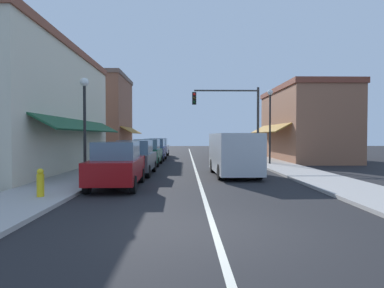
{
  "coord_description": "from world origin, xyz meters",
  "views": [
    {
      "loc": [
        -0.62,
        -6.89,
        2.0
      ],
      "look_at": [
        -0.15,
        15.29,
        1.45
      ],
      "focal_mm": 30.91,
      "sensor_mm": 36.0,
      "label": 1
    }
  ],
  "objects_px": {
    "fire_hydrant": "(40,183)",
    "street_lamp_left_near": "(85,112)",
    "parked_car_far_left": "(155,150)",
    "parked_car_nearest_left": "(117,165)",
    "van_in_lane": "(234,153)",
    "parked_car_third_left": "(147,152)",
    "street_lamp_right_mid": "(270,115)",
    "parked_car_distant_left": "(159,147)",
    "traffic_signal_mast_arm": "(235,111)",
    "parked_car_second_left": "(136,158)"
  },
  "relations": [
    {
      "from": "parked_car_third_left",
      "to": "van_in_lane",
      "type": "height_order",
      "value": "van_in_lane"
    },
    {
      "from": "street_lamp_left_near",
      "to": "street_lamp_right_mid",
      "type": "xyz_separation_m",
      "value": [
        9.99,
        8.24,
        0.39
      ]
    },
    {
      "from": "fire_hydrant",
      "to": "parked_car_second_left",
      "type": "bearing_deg",
      "value": 73.66
    },
    {
      "from": "parked_car_third_left",
      "to": "parked_car_far_left",
      "type": "distance_m",
      "value": 4.6
    },
    {
      "from": "street_lamp_left_near",
      "to": "parked_car_far_left",
      "type": "bearing_deg",
      "value": 82.26
    },
    {
      "from": "parked_car_far_left",
      "to": "parked_car_nearest_left",
      "type": "bearing_deg",
      "value": -89.99
    },
    {
      "from": "street_lamp_left_near",
      "to": "street_lamp_right_mid",
      "type": "distance_m",
      "value": 12.95
    },
    {
      "from": "van_in_lane",
      "to": "fire_hydrant",
      "type": "xyz_separation_m",
      "value": [
        -6.91,
        -6.21,
        -0.6
      ]
    },
    {
      "from": "parked_car_far_left",
      "to": "street_lamp_right_mid",
      "type": "distance_m",
      "value": 9.79
    },
    {
      "from": "parked_car_second_left",
      "to": "parked_car_third_left",
      "type": "height_order",
      "value": "same"
    },
    {
      "from": "van_in_lane",
      "to": "parked_car_nearest_left",
      "type": "bearing_deg",
      "value": -145.16
    },
    {
      "from": "parked_car_third_left",
      "to": "parked_car_distant_left",
      "type": "relative_size",
      "value": 0.99
    },
    {
      "from": "parked_car_far_left",
      "to": "street_lamp_left_near",
      "type": "bearing_deg",
      "value": -97.16
    },
    {
      "from": "parked_car_nearest_left",
      "to": "van_in_lane",
      "type": "height_order",
      "value": "van_in_lane"
    },
    {
      "from": "parked_car_nearest_left",
      "to": "parked_car_distant_left",
      "type": "relative_size",
      "value": 1.0
    },
    {
      "from": "fire_hydrant",
      "to": "van_in_lane",
      "type": "bearing_deg",
      "value": 41.97
    },
    {
      "from": "street_lamp_left_near",
      "to": "street_lamp_right_mid",
      "type": "relative_size",
      "value": 0.87
    },
    {
      "from": "street_lamp_right_mid",
      "to": "fire_hydrant",
      "type": "relative_size",
      "value": 5.88
    },
    {
      "from": "street_lamp_right_mid",
      "to": "parked_car_far_left",
      "type": "bearing_deg",
      "value": 150.52
    },
    {
      "from": "parked_car_nearest_left",
      "to": "street_lamp_right_mid",
      "type": "relative_size",
      "value": 0.81
    },
    {
      "from": "street_lamp_left_near",
      "to": "traffic_signal_mast_arm",
      "type": "bearing_deg",
      "value": 52.54
    },
    {
      "from": "parked_car_third_left",
      "to": "parked_car_far_left",
      "type": "height_order",
      "value": "same"
    },
    {
      "from": "parked_car_third_left",
      "to": "street_lamp_left_near",
      "type": "relative_size",
      "value": 0.93
    },
    {
      "from": "parked_car_far_left",
      "to": "parked_car_third_left",
      "type": "bearing_deg",
      "value": -90.18
    },
    {
      "from": "traffic_signal_mast_arm",
      "to": "street_lamp_left_near",
      "type": "height_order",
      "value": "traffic_signal_mast_arm"
    },
    {
      "from": "parked_car_nearest_left",
      "to": "fire_hydrant",
      "type": "height_order",
      "value": "parked_car_nearest_left"
    },
    {
      "from": "parked_car_second_left",
      "to": "parked_car_third_left",
      "type": "relative_size",
      "value": 1.0
    },
    {
      "from": "parked_car_second_left",
      "to": "street_lamp_left_near",
      "type": "bearing_deg",
      "value": -119.66
    },
    {
      "from": "parked_car_nearest_left",
      "to": "parked_car_third_left",
      "type": "xyz_separation_m",
      "value": [
        0.08,
        9.57,
        0.0
      ]
    },
    {
      "from": "street_lamp_left_near",
      "to": "van_in_lane",
      "type": "bearing_deg",
      "value": 20.3
    },
    {
      "from": "parked_car_far_left",
      "to": "parked_car_distant_left",
      "type": "height_order",
      "value": "same"
    },
    {
      "from": "parked_car_far_left",
      "to": "van_in_lane",
      "type": "distance_m",
      "value": 11.53
    },
    {
      "from": "parked_car_third_left",
      "to": "street_lamp_left_near",
      "type": "bearing_deg",
      "value": -100.97
    },
    {
      "from": "van_in_lane",
      "to": "traffic_signal_mast_arm",
      "type": "bearing_deg",
      "value": 79.27
    },
    {
      "from": "parked_car_distant_left",
      "to": "parked_car_far_left",
      "type": "bearing_deg",
      "value": -87.77
    },
    {
      "from": "street_lamp_right_mid",
      "to": "parked_car_distant_left",
      "type": "bearing_deg",
      "value": 130.69
    },
    {
      "from": "street_lamp_left_near",
      "to": "fire_hydrant",
      "type": "xyz_separation_m",
      "value": [
        -0.24,
        -3.75,
        -2.47
      ]
    },
    {
      "from": "parked_car_second_left",
      "to": "street_lamp_left_near",
      "type": "distance_m",
      "value": 4.0
    },
    {
      "from": "parked_car_far_left",
      "to": "traffic_signal_mast_arm",
      "type": "xyz_separation_m",
      "value": [
        6.17,
        -2.56,
        2.94
      ]
    },
    {
      "from": "fire_hydrant",
      "to": "street_lamp_left_near",
      "type": "bearing_deg",
      "value": 86.29
    },
    {
      "from": "parked_car_second_left",
      "to": "van_in_lane",
      "type": "xyz_separation_m",
      "value": [
        4.96,
        -0.44,
        0.27
      ]
    },
    {
      "from": "parked_car_second_left",
      "to": "parked_car_far_left",
      "type": "height_order",
      "value": "same"
    },
    {
      "from": "parked_car_nearest_left",
      "to": "traffic_signal_mast_arm",
      "type": "height_order",
      "value": "traffic_signal_mast_arm"
    },
    {
      "from": "van_in_lane",
      "to": "traffic_signal_mast_arm",
      "type": "distance_m",
      "value": 8.41
    },
    {
      "from": "parked_car_distant_left",
      "to": "traffic_signal_mast_arm",
      "type": "bearing_deg",
      "value": -49.07
    },
    {
      "from": "parked_car_nearest_left",
      "to": "parked_car_second_left",
      "type": "bearing_deg",
      "value": 87.29
    },
    {
      "from": "parked_car_nearest_left",
      "to": "parked_car_distant_left",
      "type": "bearing_deg",
      "value": 88.43
    },
    {
      "from": "parked_car_third_left",
      "to": "fire_hydrant",
      "type": "height_order",
      "value": "parked_car_third_left"
    },
    {
      "from": "parked_car_nearest_left",
      "to": "street_lamp_right_mid",
      "type": "height_order",
      "value": "street_lamp_right_mid"
    },
    {
      "from": "parked_car_far_left",
      "to": "street_lamp_left_near",
      "type": "distance_m",
      "value": 13.19
    }
  ]
}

